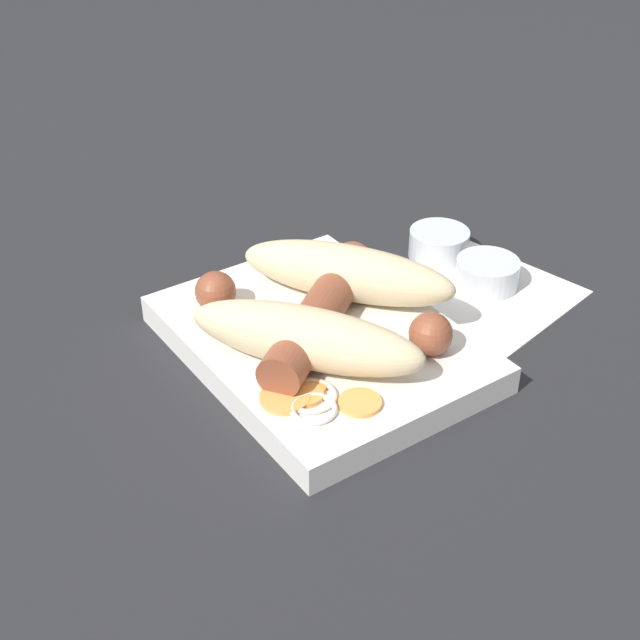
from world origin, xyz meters
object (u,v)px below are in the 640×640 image
at_px(bread_roll, 328,303).
at_px(condiment_cup_far, 439,245).
at_px(food_tray, 320,343).
at_px(sausage, 319,312).
at_px(condiment_cup_near, 489,276).

distance_m(bread_roll, condiment_cup_far, 0.19).
relative_size(bread_roll, condiment_cup_far, 4.14).
bearing_deg(condiment_cup_far, bread_roll, -69.36).
xyz_separation_m(food_tray, bread_roll, (-0.00, 0.01, 0.03)).
relative_size(food_tray, sausage, 1.41).
xyz_separation_m(sausage, condiment_cup_near, (0.00, 0.18, -0.03)).
xyz_separation_m(food_tray, condiment_cup_near, (0.00, 0.18, 0.00)).
bearing_deg(condiment_cup_far, sausage, -70.42).
xyz_separation_m(sausage, condiment_cup_far, (-0.06, 0.18, -0.03)).
height_order(condiment_cup_near, condiment_cup_far, same).
distance_m(food_tray, condiment_cup_far, 0.19).
bearing_deg(condiment_cup_far, condiment_cup_near, -0.68).
bearing_deg(bread_roll, food_tray, -86.14).
height_order(sausage, condiment_cup_near, sausage).
height_order(bread_roll, sausage, bread_roll).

